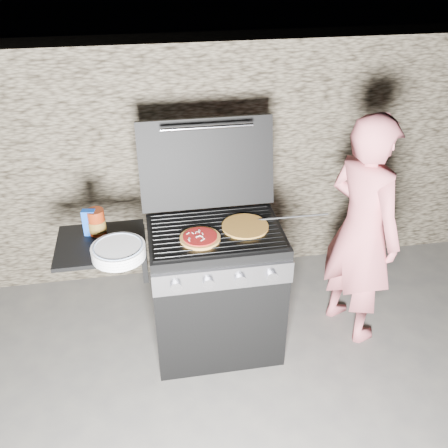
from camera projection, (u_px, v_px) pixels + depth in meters
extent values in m
plane|color=#454341|center=(217.00, 342.00, 3.43)|extent=(50.00, 50.00, 0.00)
cube|color=#786D56|center=(195.00, 159.00, 3.83)|extent=(8.00, 0.35, 1.80)
cylinder|color=gold|center=(245.00, 226.00, 2.97)|extent=(0.28, 0.28, 0.01)
cylinder|color=maroon|center=(96.00, 222.00, 2.89)|extent=(0.12, 0.12, 0.16)
cube|color=#0F3EA4|center=(90.00, 223.00, 2.88)|extent=(0.08, 0.05, 0.16)
cylinder|color=white|center=(119.00, 251.00, 2.72)|extent=(0.33, 0.33, 0.07)
imported|color=#D76871|center=(362.00, 231.00, 3.17)|extent=(0.56, 0.67, 1.57)
cylinder|color=black|center=(291.00, 217.00, 2.99)|extent=(0.42, 0.14, 0.09)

